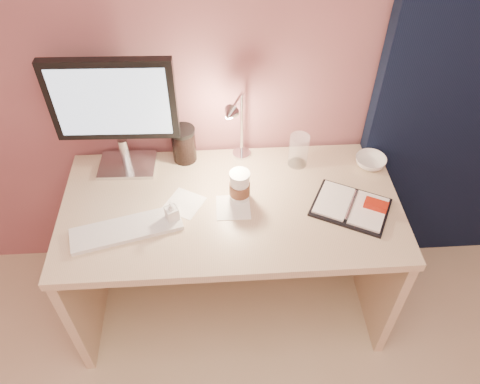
{
  "coord_description": "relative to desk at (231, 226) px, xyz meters",
  "views": [
    {
      "loc": [
        -0.04,
        0.06,
        2.14
      ],
      "look_at": [
        0.03,
        1.33,
        0.85
      ],
      "focal_mm": 35.0,
      "sensor_mm": 36.0,
      "label": 1
    }
  ],
  "objects": [
    {
      "name": "room",
      "position": [
        0.95,
        0.24,
        0.63
      ],
      "size": [
        3.5,
        3.5,
        3.5
      ],
      "color": "#C6B28E",
      "rests_on": "ground"
    },
    {
      "name": "desk",
      "position": [
        0.0,
        0.0,
        0.0
      ],
      "size": [
        1.4,
        0.7,
        0.73
      ],
      "color": "#CEB691",
      "rests_on": "ground"
    },
    {
      "name": "monitor",
      "position": [
        -0.45,
        0.18,
        0.55
      ],
      "size": [
        0.5,
        0.19,
        0.54
      ],
      "rotation": [
        0.0,
        0.0,
        -0.03
      ],
      "color": "silver",
      "rests_on": "desk"
    },
    {
      "name": "keyboard",
      "position": [
        -0.41,
        -0.19,
        0.23
      ],
      "size": [
        0.45,
        0.23,
        0.02
      ],
      "primitive_type": "cube",
      "rotation": [
        0.0,
        0.0,
        0.25
      ],
      "color": "white",
      "rests_on": "desk"
    },
    {
      "name": "planner",
      "position": [
        0.49,
        -0.13,
        0.24
      ],
      "size": [
        0.36,
        0.33,
        0.05
      ],
      "rotation": [
        0.0,
        0.0,
        -0.48
      ],
      "color": "black",
      "rests_on": "desk"
    },
    {
      "name": "paper_b",
      "position": [
        0.01,
        -0.09,
        0.23
      ],
      "size": [
        0.14,
        0.14,
        0.0
      ],
      "primitive_type": "cube",
      "rotation": [
        0.0,
        0.0,
        -0.0
      ],
      "color": "white",
      "rests_on": "desk"
    },
    {
      "name": "paper_c",
      "position": [
        -0.19,
        -0.06,
        0.23
      ],
      "size": [
        0.19,
        0.19,
        0.0
      ],
      "primitive_type": "cube",
      "rotation": [
        0.0,
        0.0,
        1.04
      ],
      "color": "white",
      "rests_on": "desk"
    },
    {
      "name": "coffee_cup",
      "position": [
        0.04,
        -0.04,
        0.29
      ],
      "size": [
        0.09,
        0.09,
        0.14
      ],
      "color": "white",
      "rests_on": "desk"
    },
    {
      "name": "clear_cup",
      "position": [
        0.31,
        0.16,
        0.3
      ],
      "size": [
        0.09,
        0.09,
        0.15
      ],
      "primitive_type": "cylinder",
      "color": "white",
      "rests_on": "desk"
    },
    {
      "name": "bowl",
      "position": [
        0.63,
        0.13,
        0.25
      ],
      "size": [
        0.17,
        0.17,
        0.04
      ],
      "primitive_type": "imported",
      "rotation": [
        0.0,
        0.0,
        0.34
      ],
      "color": "white",
      "rests_on": "desk"
    },
    {
      "name": "lotion_bottle",
      "position": [
        -0.24,
        -0.15,
        0.28
      ],
      "size": [
        0.06,
        0.06,
        0.11
      ],
      "primitive_type": "imported",
      "rotation": [
        0.0,
        0.0,
        0.41
      ],
      "color": "white",
      "rests_on": "desk"
    },
    {
      "name": "dark_jar",
      "position": [
        -0.19,
        0.22,
        0.3
      ],
      "size": [
        0.11,
        0.11,
        0.15
      ],
      "primitive_type": "cylinder",
      "color": "black",
      "rests_on": "desk"
    },
    {
      "name": "desk_lamp",
      "position": [
        0.1,
        0.15,
        0.45
      ],
      "size": [
        0.14,
        0.21,
        0.35
      ],
      "rotation": [
        0.0,
        0.0,
        -0.4
      ],
      "color": "silver",
      "rests_on": "desk"
    }
  ]
}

